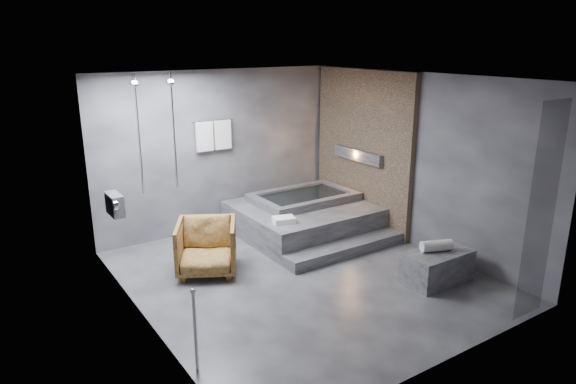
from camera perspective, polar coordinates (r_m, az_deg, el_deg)
room at (r=7.32m, az=3.06°, el=4.41°), size 5.00×5.04×2.82m
tub_deck at (r=9.04m, az=1.69°, el=-2.97°), size 2.20×2.00×0.50m
tub_step at (r=8.22m, az=6.46°, el=-6.29°), size 2.20×0.36×0.18m
concrete_bench at (r=7.56m, az=16.22°, el=-7.93°), size 0.97×0.54×0.44m
driftwood_chair at (r=7.55m, az=-9.05°, el=-6.06°), size 1.14×1.15×0.78m
rolled_towel at (r=7.47m, az=16.18°, el=-5.76°), size 0.47×0.32×0.16m
deck_towel at (r=8.09m, az=-0.45°, el=-3.11°), size 0.39×0.33×0.09m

